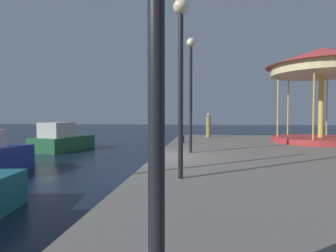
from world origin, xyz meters
The scene contains 7 objects.
ground_plane centered at (0.00, 0.00, 0.00)m, with size 120.00×120.00×0.00m, color black.
motorboat_green centered at (-7.56, 7.34, 0.68)m, with size 2.85×4.60×1.86m.
carousel centered at (8.34, 6.24, 4.72)m, with size 5.93×5.93×5.26m.
lamp_post_mid_promenade centered at (1.25, -3.46, 3.70)m, with size 0.36×0.36×4.23m.
lamp_post_far_end centered at (1.30, 1.15, 3.92)m, with size 0.36×0.36×4.61m.
bollard_center centered at (0.67, 5.25, 1.00)m, with size 0.24×0.24×0.40m, color #2D2D33.
person_mid_promenade centered at (2.21, 9.17, 1.59)m, with size 0.34×0.34×1.69m.
Camera 1 is at (1.75, -9.97, 2.30)m, focal length 29.34 mm.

